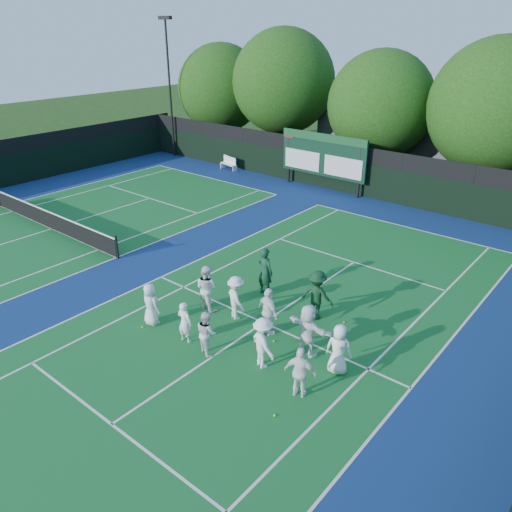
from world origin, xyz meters
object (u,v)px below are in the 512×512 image
Objects in this scene: tennis_net at (51,220)px; bench at (229,163)px; scoreboard at (323,155)px; coach_left at (265,271)px.

tennis_net is 7.32× the size of bench.
tennis_net reaches higher than bench.
scoreboard is 14.18m from coach_left.
coach_left is at bearing 7.49° from tennis_net.
scoreboard is 16.26m from tennis_net.
scoreboard is at bearing 64.40° from tennis_net.
tennis_net is 5.78× the size of coach_left.
tennis_net is at bearing -115.60° from scoreboard.
coach_left is (12.73, 1.67, 0.49)m from tennis_net.
coach_left is at bearing -66.04° from scoreboard.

